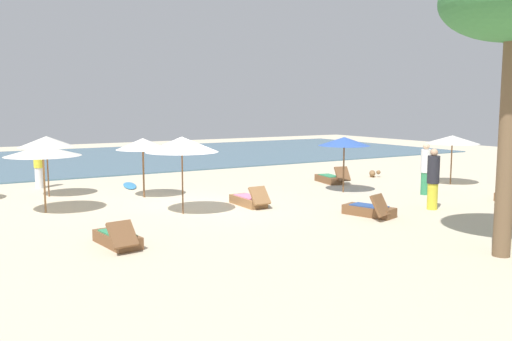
{
  "coord_description": "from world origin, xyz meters",
  "views": [
    {
      "loc": [
        -7.09,
        -14.94,
        3.25
      ],
      "look_at": [
        1.9,
        -0.03,
        1.1
      ],
      "focal_mm": 37.86,
      "sensor_mm": 36.0,
      "label": 1
    }
  ],
  "objects_px": {
    "umbrella_3": "(182,144)",
    "umbrella_5": "(143,144)",
    "lounger_0": "(249,200)",
    "lounger_4": "(330,179)",
    "person_3": "(433,179)",
    "umbrella_2": "(43,151)",
    "dog": "(373,173)",
    "person_0": "(425,169)",
    "person_2": "(38,164)",
    "lounger_1": "(118,239)",
    "surfboard": "(130,185)",
    "lounger_3": "(370,210)",
    "umbrella_0": "(452,140)",
    "umbrella_6": "(344,141)",
    "umbrella_1": "(46,142)"
  },
  "relations": [
    {
      "from": "umbrella_3",
      "to": "umbrella_5",
      "type": "distance_m",
      "value": 3.37
    },
    {
      "from": "lounger_0",
      "to": "lounger_4",
      "type": "bearing_deg",
      "value": 25.91
    },
    {
      "from": "lounger_0",
      "to": "person_3",
      "type": "distance_m",
      "value": 5.77
    },
    {
      "from": "umbrella_2",
      "to": "dog",
      "type": "height_order",
      "value": "umbrella_2"
    },
    {
      "from": "person_0",
      "to": "person_2",
      "type": "xyz_separation_m",
      "value": [
        -11.65,
        8.75,
        -0.01
      ]
    },
    {
      "from": "umbrella_3",
      "to": "person_2",
      "type": "xyz_separation_m",
      "value": [
        -2.8,
        7.42,
        -1.13
      ]
    },
    {
      "from": "lounger_1",
      "to": "person_2",
      "type": "height_order",
      "value": "person_2"
    },
    {
      "from": "umbrella_3",
      "to": "umbrella_5",
      "type": "bearing_deg",
      "value": 90.3
    },
    {
      "from": "umbrella_3",
      "to": "person_3",
      "type": "bearing_deg",
      "value": -25.99
    },
    {
      "from": "lounger_1",
      "to": "surfboard",
      "type": "xyz_separation_m",
      "value": [
        3.1,
        8.71,
        -0.14
      ]
    },
    {
      "from": "lounger_3",
      "to": "dog",
      "type": "height_order",
      "value": "lounger_3"
    },
    {
      "from": "umbrella_5",
      "to": "surfboard",
      "type": "bearing_deg",
      "value": 82.33
    },
    {
      "from": "person_0",
      "to": "umbrella_0",
      "type": "bearing_deg",
      "value": 22.73
    },
    {
      "from": "person_2",
      "to": "dog",
      "type": "xyz_separation_m",
      "value": [
        13.39,
        -4.25,
        -0.78
      ]
    },
    {
      "from": "person_2",
      "to": "umbrella_6",
      "type": "bearing_deg",
      "value": -35.69
    },
    {
      "from": "umbrella_6",
      "to": "lounger_3",
      "type": "relative_size",
      "value": 1.18
    },
    {
      "from": "person_0",
      "to": "dog",
      "type": "relative_size",
      "value": 2.94
    },
    {
      "from": "surfboard",
      "to": "lounger_4",
      "type": "bearing_deg",
      "value": -24.21
    },
    {
      "from": "person_2",
      "to": "lounger_3",
      "type": "bearing_deg",
      "value": -55.16
    },
    {
      "from": "lounger_3",
      "to": "umbrella_0",
      "type": "bearing_deg",
      "value": 22.67
    },
    {
      "from": "umbrella_1",
      "to": "lounger_0",
      "type": "bearing_deg",
      "value": -44.72
    },
    {
      "from": "person_3",
      "to": "dog",
      "type": "bearing_deg",
      "value": 60.53
    },
    {
      "from": "umbrella_5",
      "to": "lounger_1",
      "type": "distance_m",
      "value": 6.79
    },
    {
      "from": "lounger_1",
      "to": "surfboard",
      "type": "relative_size",
      "value": 0.89
    },
    {
      "from": "umbrella_2",
      "to": "umbrella_3",
      "type": "height_order",
      "value": "umbrella_3"
    },
    {
      "from": "lounger_1",
      "to": "lounger_3",
      "type": "bearing_deg",
      "value": -3.99
    },
    {
      "from": "lounger_3",
      "to": "dog",
      "type": "distance_m",
      "value": 8.73
    },
    {
      "from": "lounger_3",
      "to": "person_0",
      "type": "distance_m",
      "value": 4.73
    },
    {
      "from": "umbrella_0",
      "to": "umbrella_5",
      "type": "distance_m",
      "value": 12.24
    },
    {
      "from": "lounger_3",
      "to": "person_0",
      "type": "height_order",
      "value": "person_0"
    },
    {
      "from": "lounger_1",
      "to": "lounger_3",
      "type": "relative_size",
      "value": 1.01
    },
    {
      "from": "person_0",
      "to": "surfboard",
      "type": "distance_m",
      "value": 11.32
    },
    {
      "from": "umbrella_6",
      "to": "lounger_0",
      "type": "height_order",
      "value": "umbrella_6"
    },
    {
      "from": "umbrella_3",
      "to": "lounger_3",
      "type": "height_order",
      "value": "umbrella_3"
    },
    {
      "from": "lounger_1",
      "to": "dog",
      "type": "height_order",
      "value": "lounger_1"
    },
    {
      "from": "umbrella_2",
      "to": "lounger_4",
      "type": "distance_m",
      "value": 11.41
    },
    {
      "from": "surfboard",
      "to": "person_2",
      "type": "bearing_deg",
      "value": 157.13
    },
    {
      "from": "umbrella_5",
      "to": "person_3",
      "type": "bearing_deg",
      "value": -44.2
    },
    {
      "from": "lounger_1",
      "to": "umbrella_1",
      "type": "bearing_deg",
      "value": 90.7
    },
    {
      "from": "umbrella_5",
      "to": "umbrella_6",
      "type": "height_order",
      "value": "umbrella_5"
    },
    {
      "from": "lounger_0",
      "to": "person_3",
      "type": "height_order",
      "value": "person_3"
    },
    {
      "from": "umbrella_3",
      "to": "dog",
      "type": "xyz_separation_m",
      "value": [
        10.59,
        3.17,
        -1.91
      ]
    },
    {
      "from": "surfboard",
      "to": "dog",
      "type": "bearing_deg",
      "value": -15.91
    },
    {
      "from": "umbrella_5",
      "to": "umbrella_6",
      "type": "bearing_deg",
      "value": -22.36
    },
    {
      "from": "lounger_3",
      "to": "lounger_4",
      "type": "height_order",
      "value": "lounger_3"
    },
    {
      "from": "umbrella_6",
      "to": "person_2",
      "type": "bearing_deg",
      "value": 144.31
    },
    {
      "from": "umbrella_5",
      "to": "umbrella_2",
      "type": "bearing_deg",
      "value": -162.76
    },
    {
      "from": "lounger_1",
      "to": "person_0",
      "type": "height_order",
      "value": "person_0"
    },
    {
      "from": "umbrella_5",
      "to": "lounger_4",
      "type": "bearing_deg",
      "value": -4.53
    },
    {
      "from": "umbrella_0",
      "to": "surfboard",
      "type": "bearing_deg",
      "value": 151.3
    }
  ]
}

